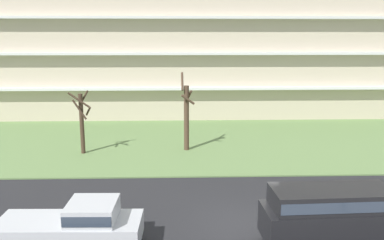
{
  "coord_description": "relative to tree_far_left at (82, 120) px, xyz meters",
  "views": [
    {
      "loc": [
        -2.74,
        -16.35,
        8.01
      ],
      "look_at": [
        -2.01,
        6.0,
        3.41
      ],
      "focal_mm": 38.06,
      "sensor_mm": 36.0,
      "label": 1
    }
  ],
  "objects": [
    {
      "name": "ground",
      "position": [
        9.36,
        -11.01,
        -2.41
      ],
      "size": [
        160.0,
        160.0,
        0.0
      ],
      "primitive_type": "plane",
      "color": "#232326"
    },
    {
      "name": "grass_lawn_strip",
      "position": [
        9.36,
        2.99,
        -2.37
      ],
      "size": [
        80.0,
        16.0,
        0.08
      ],
      "primitive_type": "cube",
      "color": "#66844C",
      "rests_on": "ground"
    },
    {
      "name": "apartment_building",
      "position": [
        9.36,
        16.9,
        7.28
      ],
      "size": [
        49.16,
        12.76,
        19.4
      ],
      "color": "beige",
      "rests_on": "ground"
    },
    {
      "name": "tree_far_left",
      "position": [
        0.0,
        0.0,
        0.0
      ],
      "size": [
        1.44,
        1.53,
        4.44
      ],
      "color": "#423023",
      "rests_on": "ground"
    },
    {
      "name": "tree_left",
      "position": [
        7.14,
        0.66,
        0.16
      ],
      "size": [
        0.98,
        1.06,
        5.59
      ],
      "color": "#4C3828",
      "rests_on": "ground"
    },
    {
      "name": "van_black_near_left",
      "position": [
        12.43,
        -13.01,
        -1.02
      ],
      "size": [
        5.28,
        2.22,
        2.36
      ],
      "rotation": [
        0.0,
        0.0,
        0.04
      ],
      "color": "black",
      "rests_on": "ground"
    },
    {
      "name": "pickup_silver_center_left",
      "position": [
        2.7,
        -13.01,
        -1.4
      ],
      "size": [
        5.45,
        2.14,
        1.95
      ],
      "rotation": [
        0.0,
        0.0,
        -0.03
      ],
      "color": "#B7BABF",
      "rests_on": "ground"
    }
  ]
}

